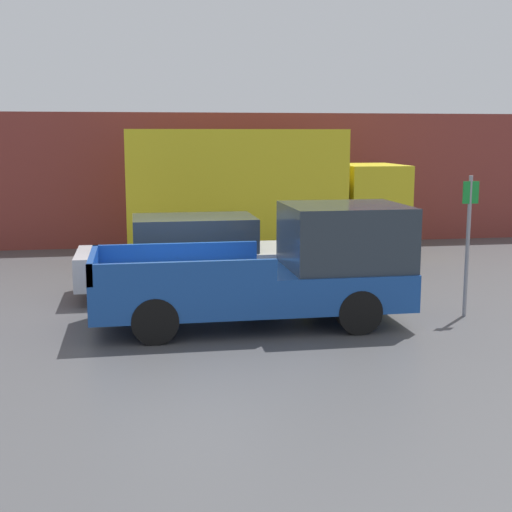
# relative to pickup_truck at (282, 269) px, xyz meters

# --- Properties ---
(ground_plane) EXTENTS (60.00, 60.00, 0.00)m
(ground_plane) POSITION_rel_pickup_truck_xyz_m (-1.66, 0.95, -0.97)
(ground_plane) COLOR #4C4C4F
(building_wall) EXTENTS (28.00, 0.15, 3.93)m
(building_wall) POSITION_rel_pickup_truck_xyz_m (-1.66, 9.20, 1.00)
(building_wall) COLOR brown
(building_wall) RESTS_ON ground
(pickup_truck) EXTENTS (5.44, 2.07, 2.08)m
(pickup_truck) POSITION_rel_pickup_truck_xyz_m (0.00, 0.00, 0.00)
(pickup_truck) COLOR #194799
(pickup_truck) RESTS_ON ground
(car) EXTENTS (4.51, 1.89, 1.63)m
(car) POSITION_rel_pickup_truck_xyz_m (-1.42, 2.56, -0.15)
(car) COLOR silver
(car) RESTS_ON ground
(delivery_truck) EXTENTS (7.24, 2.38, 3.42)m
(delivery_truck) POSITION_rel_pickup_truck_xyz_m (0.64, 6.34, 0.89)
(delivery_truck) COLOR gold
(delivery_truck) RESTS_ON ground
(parking_sign) EXTENTS (0.30, 0.07, 2.57)m
(parking_sign) POSITION_rel_pickup_truck_xyz_m (3.41, -0.10, 0.48)
(parking_sign) COLOR gray
(parking_sign) RESTS_ON ground
(newspaper_box) EXTENTS (0.45, 0.40, 1.05)m
(newspaper_box) POSITION_rel_pickup_truck_xyz_m (3.83, 8.88, -0.44)
(newspaper_box) COLOR gold
(newspaper_box) RESTS_ON ground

